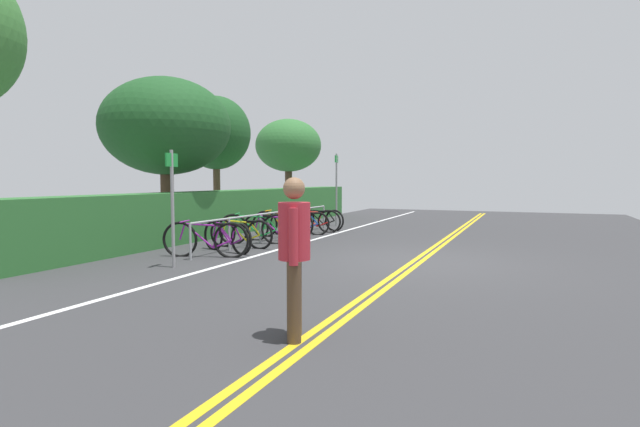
# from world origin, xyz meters

# --- Properties ---
(ground_plane) EXTENTS (32.46, 12.03, 0.05)m
(ground_plane) POSITION_xyz_m (0.00, 0.00, -0.03)
(ground_plane) COLOR #353538
(centre_line_yellow_inner) EXTENTS (29.22, 0.10, 0.00)m
(centre_line_yellow_inner) POSITION_xyz_m (0.00, -0.08, 0.00)
(centre_line_yellow_inner) COLOR gold
(centre_line_yellow_inner) RESTS_ON ground_plane
(centre_line_yellow_outer) EXTENTS (29.22, 0.10, 0.00)m
(centre_line_yellow_outer) POSITION_xyz_m (0.00, 0.08, 0.00)
(centre_line_yellow_outer) COLOR gold
(centre_line_yellow_outer) RESTS_ON ground_plane
(bike_lane_stripe_white) EXTENTS (29.22, 0.12, 0.00)m
(bike_lane_stripe_white) POSITION_xyz_m (0.00, 3.25, 0.00)
(bike_lane_stripe_white) COLOR white
(bike_lane_stripe_white) RESTS_ON ground_plane
(bike_rack) EXTENTS (6.89, 0.05, 0.75)m
(bike_rack) POSITION_xyz_m (1.77, 4.17, 0.56)
(bike_rack) COLOR #9EA0A5
(bike_rack) RESTS_ON ground_plane
(bicycle_0) EXTENTS (0.62, 1.80, 0.78)m
(bicycle_0) POSITION_xyz_m (-1.21, 4.12, 0.36)
(bicycle_0) COLOR black
(bicycle_0) RESTS_ON ground_plane
(bicycle_1) EXTENTS (0.66, 1.62, 0.71)m
(bicycle_1) POSITION_xyz_m (-0.42, 4.14, 0.33)
(bicycle_1) COLOR black
(bicycle_1) RESTS_ON ground_plane
(bicycle_2) EXTENTS (0.46, 1.68, 0.72)m
(bicycle_2) POSITION_xyz_m (0.25, 4.20, 0.33)
(bicycle_2) COLOR black
(bicycle_2) RESTS_ON ground_plane
(bicycle_3) EXTENTS (0.71, 1.76, 0.79)m
(bicycle_3) POSITION_xyz_m (0.98, 4.25, 0.37)
(bicycle_3) COLOR black
(bicycle_3) RESTS_ON ground_plane
(bicycle_4) EXTENTS (0.51, 1.68, 0.73)m
(bicycle_4) POSITION_xyz_m (1.69, 4.11, 0.34)
(bicycle_4) COLOR black
(bicycle_4) RESTS_ON ground_plane
(bicycle_5) EXTENTS (0.46, 1.78, 0.77)m
(bicycle_5) POSITION_xyz_m (2.47, 4.26, 0.36)
(bicycle_5) COLOR black
(bicycle_5) RESTS_ON ground_plane
(bicycle_6) EXTENTS (0.66, 1.67, 0.71)m
(bicycle_6) POSITION_xyz_m (3.22, 4.09, 0.33)
(bicycle_6) COLOR black
(bicycle_6) RESTS_ON ground_plane
(bicycle_7) EXTENTS (0.61, 1.70, 0.73)m
(bicycle_7) POSITION_xyz_m (3.95, 4.02, 0.34)
(bicycle_7) COLOR black
(bicycle_7) RESTS_ON ground_plane
(bicycle_8) EXTENTS (0.48, 1.75, 0.70)m
(bicycle_8) POSITION_xyz_m (4.75, 4.11, 0.33)
(bicycle_8) COLOR black
(bicycle_8) RESTS_ON ground_plane
(pedestrian) EXTENTS (0.46, 0.32, 1.62)m
(pedestrian) POSITION_xyz_m (-5.15, 0.16, 0.93)
(pedestrian) COLOR #4C3826
(pedestrian) RESTS_ON ground_plane
(sign_post_near) EXTENTS (0.36, 0.07, 2.12)m
(sign_post_near) POSITION_xyz_m (-2.43, 3.94, 1.29)
(sign_post_near) COLOR gray
(sign_post_near) RESTS_ON ground_plane
(sign_post_far) EXTENTS (0.36, 0.07, 2.47)m
(sign_post_far) POSITION_xyz_m (6.15, 4.10, 1.47)
(sign_post_far) COLOR gray
(sign_post_far) RESTS_ON ground_plane
(hedge_backdrop) EXTENTS (15.84, 0.90, 1.27)m
(hedge_backdrop) POSITION_xyz_m (3.27, 6.24, 0.63)
(hedge_backdrop) COLOR #2D6B30
(hedge_backdrop) RESTS_ON ground_plane
(tree_mid) EXTENTS (3.43, 3.43, 4.30)m
(tree_mid) POSITION_xyz_m (1.09, 7.04, 3.00)
(tree_mid) COLOR #473323
(tree_mid) RESTS_ON ground_plane
(tree_far_right) EXTENTS (2.27, 2.27, 4.32)m
(tree_far_right) POSITION_xyz_m (4.13, 7.57, 3.10)
(tree_far_right) COLOR brown
(tree_far_right) RESTS_ON ground_plane
(tree_extra) EXTENTS (2.83, 2.83, 4.18)m
(tree_extra) POSITION_xyz_m (9.53, 7.63, 3.03)
(tree_extra) COLOR #473323
(tree_extra) RESTS_ON ground_plane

